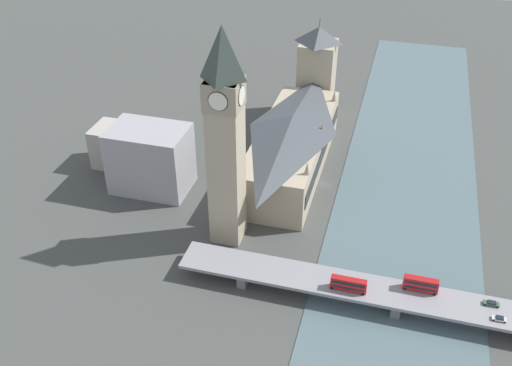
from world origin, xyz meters
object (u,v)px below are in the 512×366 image
(double_decker_bus_lead, at_px, (421,284))
(car_northbound_tail, at_px, (491,303))
(clock_tower, at_px, (225,136))
(road_bridge, at_px, (398,296))
(parliament_hall, at_px, (292,143))
(car_northbound_mid, at_px, (499,319))
(double_decker_bus_mid, at_px, (349,284))
(victoria_tower, at_px, (317,72))

(double_decker_bus_lead, xyz_separation_m, car_northbound_tail, (-21.65, 0.69, -2.01))
(clock_tower, distance_m, road_bridge, 76.36)
(parliament_hall, bearing_deg, car_northbound_mid, 137.08)
(double_decker_bus_lead, distance_m, car_northbound_mid, 24.54)
(road_bridge, bearing_deg, clock_tower, -17.66)
(car_northbound_mid, height_order, car_northbound_tail, car_northbound_tail)
(road_bridge, xyz_separation_m, double_decker_bus_mid, (15.61, 2.61, 3.70))
(road_bridge, relative_size, double_decker_bus_mid, 12.44)
(clock_tower, relative_size, victoria_tower, 1.61)
(double_decker_bus_lead, relative_size, car_northbound_tail, 2.34)
(parliament_hall, relative_size, double_decker_bus_lead, 7.70)
(parliament_hall, xyz_separation_m, road_bridge, (-50.58, 71.78, -8.23))
(victoria_tower, height_order, double_decker_bus_mid, victoria_tower)
(victoria_tower, relative_size, car_northbound_tail, 10.69)
(clock_tower, height_order, victoria_tower, clock_tower)
(double_decker_bus_mid, xyz_separation_m, car_northbound_mid, (-45.65, 0.59, -1.91))
(double_decker_bus_lead, distance_m, double_decker_bus_mid, 22.89)
(car_northbound_mid, xyz_separation_m, car_northbound_tail, (1.90, -5.87, 0.03))
(road_bridge, relative_size, car_northbound_mid, 34.59)
(clock_tower, distance_m, double_decker_bus_lead, 79.31)
(victoria_tower, height_order, car_northbound_tail, victoria_tower)
(clock_tower, height_order, road_bridge, clock_tower)
(clock_tower, xyz_separation_m, road_bridge, (-63.07, 20.08, -38.07))
(car_northbound_tail, bearing_deg, victoria_tower, -57.56)
(road_bridge, height_order, car_northbound_tail, car_northbound_tail)
(victoria_tower, bearing_deg, double_decker_bus_lead, 114.87)
(victoria_tower, xyz_separation_m, car_northbound_mid, (-80.68, 129.81, -16.32))
(clock_tower, distance_m, car_northbound_tail, 99.68)
(victoria_tower, relative_size, road_bridge, 0.35)
(double_decker_bus_lead, bearing_deg, car_northbound_mid, 164.43)
(parliament_hall, distance_m, road_bridge, 88.19)
(car_northbound_tail, bearing_deg, parliament_hall, -41.28)
(clock_tower, relative_size, car_northbound_mid, 19.35)
(road_bridge, bearing_deg, double_decker_bus_lead, -152.59)
(clock_tower, relative_size, double_decker_bus_mid, 6.96)
(double_decker_bus_mid, bearing_deg, road_bridge, -170.51)
(car_northbound_tail, bearing_deg, double_decker_bus_lead, -1.83)
(road_bridge, xyz_separation_m, car_northbound_tail, (-28.14, -2.67, 1.82))
(parliament_hall, xyz_separation_m, clock_tower, (12.49, 51.70, 29.84))
(road_bridge, distance_m, double_decker_bus_lead, 8.26)
(road_bridge, distance_m, car_northbound_tail, 28.32)
(double_decker_bus_mid, distance_m, car_northbound_mid, 45.70)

